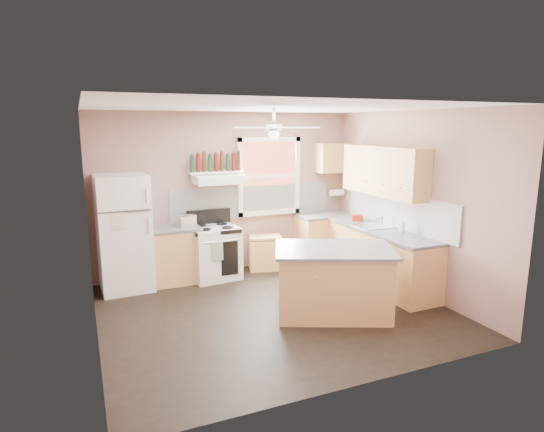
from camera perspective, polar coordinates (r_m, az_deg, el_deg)
name	(u,v)px	position (r m, az deg, el deg)	size (l,w,h in m)	color
floor	(274,310)	(6.33, 0.23, -11.73)	(4.50, 4.50, 0.00)	black
ceiling	(274,107)	(5.83, 0.26, 13.49)	(4.50, 4.50, 0.00)	white
wall_back	(227,193)	(7.81, -5.64, 2.95)	(4.50, 0.05, 2.70)	#8F6B60
wall_right	(413,202)	(7.13, 17.29, 1.69)	(0.05, 4.00, 2.70)	#8F6B60
wall_left	(87,228)	(5.47, -22.22, -1.45)	(0.05, 4.00, 2.70)	#8F6B60
backsplash_back	(253,201)	(7.94, -2.43, 1.86)	(2.90, 0.03, 0.55)	white
backsplash_right	(397,210)	(7.36, 15.47, 0.70)	(0.03, 2.60, 0.55)	white
window_view	(269,176)	(7.99, -0.43, 5.00)	(1.00, 0.02, 1.20)	brown
window_frame	(269,176)	(7.97, -0.36, 4.98)	(1.16, 0.07, 1.36)	white
refrigerator	(124,233)	(7.21, -18.10, -2.04)	(0.75, 0.73, 1.77)	white
base_cabinet_left	(171,256)	(7.45, -12.57, -4.93)	(0.90, 0.60, 0.86)	tan
counter_left	(170,229)	(7.34, -12.72, -1.56)	(0.92, 0.62, 0.04)	#515154
toaster	(186,221)	(7.32, -10.69, -0.62)	(0.28, 0.16, 0.18)	silver
stove	(215,253)	(7.52, -7.22, -4.59)	(0.74, 0.64, 0.86)	white
range_hood	(218,179)	(7.45, -6.74, 4.61)	(0.78, 0.50, 0.14)	white
bottle_shelf	(216,172)	(7.55, -7.01, 5.46)	(0.90, 0.26, 0.03)	white
cart	(265,254)	(7.95, -0.88, -4.80)	(0.54, 0.36, 0.54)	tan
base_cabinet_corner	(325,239)	(8.39, 6.65, -2.90)	(1.00, 0.60, 0.86)	tan
base_cabinet_right	(380,258)	(7.36, 13.42, -5.16)	(0.60, 2.20, 0.86)	tan
counter_corner	(325,215)	(8.29, 6.73, 0.11)	(1.02, 0.62, 0.04)	#515154
counter_right	(381,230)	(7.25, 13.52, -1.75)	(0.62, 2.22, 0.04)	#515154
sink	(373,227)	(7.40, 12.61, -1.32)	(0.55, 0.45, 0.03)	silver
faucet	(382,221)	(7.48, 13.63, -0.65)	(0.03, 0.03, 0.14)	silver
upper_cabinet_right	(383,171)	(7.35, 13.80, 5.53)	(0.33, 1.80, 0.76)	tan
upper_cabinet_corner	(333,158)	(8.37, 7.64, 7.25)	(0.60, 0.33, 0.52)	tan
paper_towel	(337,193)	(8.52, 8.12, 2.91)	(0.12, 0.12, 0.26)	white
island	(333,282)	(6.15, 7.67, -8.25)	(1.44, 0.91, 0.86)	tan
island_top	(334,250)	(6.02, 7.78, -4.20)	(1.52, 1.00, 0.04)	#515154
ceiling_fan_hub	(274,128)	(5.83, 0.25, 11.03)	(0.20, 0.20, 0.08)	white
soap_bottle	(402,226)	(7.04, 16.05, -1.21)	(0.08, 0.08, 0.21)	silver
red_caddy	(357,218)	(7.79, 10.64, -0.21)	(0.18, 0.12, 0.10)	red
wine_bottles	(216,163)	(7.54, -7.01, 6.68)	(0.86, 0.06, 0.31)	#143819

